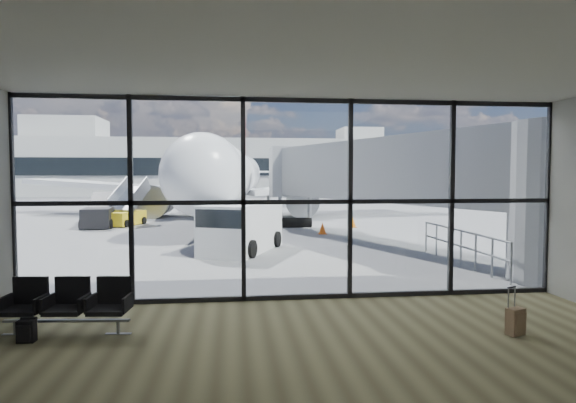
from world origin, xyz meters
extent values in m
plane|color=slate|center=(0.00, 40.00, 0.00)|extent=(220.00, 220.00, 0.00)
cube|color=brown|center=(0.00, -4.00, 0.01)|extent=(12.00, 8.00, 0.01)
cube|color=silver|center=(0.00, -4.00, 4.50)|extent=(12.00, 8.00, 0.02)
cube|color=beige|center=(0.00, -8.00, 2.25)|extent=(12.00, 0.02, 4.50)
cube|color=white|center=(0.00, 0.00, 2.25)|extent=(12.00, 0.04, 4.50)
cube|color=black|center=(0.00, 0.00, 0.06)|extent=(12.00, 0.12, 0.10)
cube|color=black|center=(0.00, 0.00, 2.20)|extent=(12.00, 0.12, 0.10)
cube|color=black|center=(0.00, 0.00, 4.44)|extent=(12.00, 0.12, 0.10)
cube|color=black|center=(-6.00, 0.00, 2.25)|extent=(0.10, 0.12, 4.50)
cube|color=black|center=(-3.60, 0.00, 2.25)|extent=(0.10, 0.12, 4.50)
cube|color=black|center=(-1.20, 0.00, 2.25)|extent=(0.10, 0.12, 4.50)
cube|color=black|center=(1.20, 0.00, 2.25)|extent=(0.10, 0.12, 4.50)
cube|color=black|center=(3.60, 0.00, 2.25)|extent=(0.10, 0.12, 4.50)
cube|color=black|center=(6.00, 0.00, 2.25)|extent=(0.10, 0.12, 4.50)
cylinder|color=gray|center=(7.20, 1.00, 2.10)|extent=(2.80, 2.80, 4.20)
cube|color=gray|center=(4.55, 8.00, 3.00)|extent=(7.45, 14.81, 2.40)
cube|color=gray|center=(1.90, 15.00, 3.00)|extent=(2.60, 2.20, 2.60)
cylinder|color=gray|center=(1.10, 15.00, 0.90)|extent=(0.20, 0.20, 1.80)
cylinder|color=gray|center=(2.70, 15.00, 0.90)|extent=(0.20, 0.20, 1.80)
cylinder|color=black|center=(1.90, 15.00, 0.25)|extent=(1.80, 0.56, 0.56)
cylinder|color=gray|center=(5.60, 0.80, 0.55)|extent=(0.06, 0.06, 1.10)
cylinder|color=gray|center=(5.60, 1.70, 0.55)|extent=(0.06, 0.06, 1.10)
cylinder|color=gray|center=(5.60, 2.60, 0.55)|extent=(0.06, 0.06, 1.10)
cylinder|color=gray|center=(5.60, 3.50, 0.55)|extent=(0.06, 0.06, 1.10)
cylinder|color=gray|center=(5.60, 4.40, 0.55)|extent=(0.06, 0.06, 1.10)
cylinder|color=gray|center=(5.60, 5.30, 0.55)|extent=(0.06, 0.06, 1.10)
cylinder|color=gray|center=(5.60, 6.20, 0.55)|extent=(0.06, 0.06, 1.10)
cylinder|color=gray|center=(5.60, 3.50, 1.08)|extent=(0.06, 5.40, 0.06)
cylinder|color=gray|center=(5.60, 3.50, 0.60)|extent=(0.06, 5.40, 0.06)
cube|color=#A8A8A4|center=(0.00, 62.00, 4.00)|extent=(80.00, 12.00, 8.00)
cube|color=black|center=(0.00, 55.90, 4.00)|extent=(80.00, 0.20, 2.40)
cube|color=#A8A8A4|center=(-25.00, 62.00, 9.50)|extent=(10.00, 8.00, 3.00)
cube|color=#A8A8A4|center=(18.00, 62.00, 9.00)|extent=(6.00, 6.00, 2.00)
cylinder|color=#382619|center=(-33.00, 72.00, 1.71)|extent=(0.50, 0.50, 3.42)
sphere|color=black|center=(-33.00, 72.00, 5.89)|extent=(6.27, 6.27, 6.27)
cylinder|color=#382619|center=(-27.00, 72.00, 1.35)|extent=(0.50, 0.50, 2.70)
sphere|color=black|center=(-27.00, 72.00, 4.65)|extent=(4.95, 4.95, 4.95)
cylinder|color=#382619|center=(-21.00, 72.00, 1.53)|extent=(0.50, 0.50, 3.06)
sphere|color=black|center=(-21.00, 72.00, 5.27)|extent=(5.61, 5.61, 5.61)
cylinder|color=#382619|center=(-15.00, 72.00, 1.71)|extent=(0.50, 0.50, 3.42)
sphere|color=black|center=(-15.00, 72.00, 5.89)|extent=(6.27, 6.27, 6.27)
cube|color=gray|center=(-4.34, -1.92, 0.25)|extent=(2.19, 0.29, 0.04)
cube|color=black|center=(-5.08, -1.85, 0.44)|extent=(0.67, 0.63, 0.08)
cube|color=black|center=(-5.05, -1.57, 0.70)|extent=(0.62, 0.13, 0.55)
cube|color=black|center=(-4.34, -1.92, 0.44)|extent=(0.67, 0.63, 0.08)
cube|color=black|center=(-4.31, -1.64, 0.70)|extent=(0.62, 0.13, 0.55)
cube|color=black|center=(-3.59, -1.99, 0.44)|extent=(0.67, 0.63, 0.08)
cube|color=black|center=(-3.57, -1.72, 0.70)|extent=(0.62, 0.13, 0.55)
cylinder|color=gray|center=(-5.23, -1.83, 0.12)|extent=(0.06, 0.06, 0.25)
cylinder|color=gray|center=(-3.44, -2.01, 0.12)|extent=(0.06, 0.06, 0.25)
cube|color=black|center=(-4.87, -2.26, 0.19)|extent=(0.29, 0.19, 0.38)
cube|color=black|center=(-4.87, -2.37, 0.19)|extent=(0.23, 0.07, 0.26)
cylinder|color=black|center=(-4.86, -2.18, 0.38)|extent=(0.26, 0.09, 0.07)
cube|color=#836649|center=(3.45, -2.86, 0.25)|extent=(0.36, 0.29, 0.46)
cube|color=#836649|center=(3.49, -2.96, 0.25)|extent=(0.25, 0.13, 0.34)
cylinder|color=gray|center=(3.34, -2.81, 0.64)|extent=(0.02, 0.02, 0.39)
cylinder|color=gray|center=(3.50, -2.75, 0.64)|extent=(0.02, 0.02, 0.39)
cube|color=black|center=(3.42, -2.78, 0.83)|extent=(0.20, 0.10, 0.02)
cylinder|color=black|center=(3.34, -2.81, 0.03)|extent=(0.04, 0.06, 0.05)
cylinder|color=black|center=(3.50, -2.75, 0.03)|extent=(0.04, 0.06, 0.05)
cylinder|color=white|center=(-1.55, 23.33, 2.82)|extent=(5.68, 28.34, 3.47)
sphere|color=white|center=(-2.66, 9.29, 2.82)|extent=(3.47, 3.47, 3.47)
cone|color=white|center=(-0.26, 39.70, 3.10)|extent=(3.90, 5.89, 3.47)
cube|color=black|center=(-2.62, 9.85, 3.28)|extent=(2.15, 1.29, 0.47)
cube|color=white|center=(-9.43, 24.89, 2.02)|extent=(14.22, 8.34, 1.11)
cylinder|color=black|center=(-6.49, 22.77, 1.08)|extent=(2.22, 3.34, 1.97)
cube|color=white|center=(-3.29, 39.46, 3.19)|extent=(5.43, 3.09, 0.17)
cube|color=white|center=(6.47, 23.63, 2.02)|extent=(14.43, 6.38, 1.11)
cylinder|color=black|center=(3.24, 22.01, 1.08)|extent=(2.22, 3.34, 1.97)
cube|color=white|center=(2.70, 38.99, 3.19)|extent=(5.34, 2.35, 0.17)
cube|color=maroon|center=(-0.26, 39.70, 6.19)|extent=(0.56, 3.58, 5.63)
cylinder|color=gray|center=(-2.51, 11.16, 0.66)|extent=(0.19, 0.19, 1.31)
cylinder|color=black|center=(-2.51, 11.16, 0.33)|extent=(0.29, 0.67, 0.66)
cylinder|color=black|center=(-4.14, 24.00, 0.42)|extent=(0.49, 0.93, 0.90)
cylinder|color=black|center=(1.10, 23.59, 0.42)|extent=(0.49, 0.93, 0.90)
cube|color=white|center=(-1.09, 7.14, 0.88)|extent=(3.26, 4.42, 1.76)
cube|color=black|center=(-1.70, 5.77, 1.37)|extent=(1.96, 1.65, 0.62)
cylinder|color=black|center=(-2.43, 6.29, 0.31)|extent=(0.45, 0.65, 0.62)
cylinder|color=black|center=(-0.82, 5.57, 0.31)|extent=(0.45, 0.65, 0.62)
cylinder|color=black|center=(-1.36, 8.71, 0.31)|extent=(0.45, 0.65, 0.62)
cylinder|color=black|center=(0.26, 7.99, 0.31)|extent=(0.45, 0.65, 0.62)
cube|color=black|center=(-8.63, 16.31, 0.56)|extent=(1.77, 3.19, 1.01)
cube|color=black|center=(-8.77, 17.52, 1.32)|extent=(1.50, 2.65, 1.04)
cylinder|color=black|center=(-9.21, 15.22, 0.25)|extent=(0.26, 0.53, 0.51)
cylinder|color=black|center=(-7.81, 15.39, 0.25)|extent=(0.26, 0.53, 0.51)
cylinder|color=black|center=(-9.45, 17.24, 0.25)|extent=(0.26, 0.53, 0.51)
cylinder|color=black|center=(-8.04, 17.40, 0.25)|extent=(0.26, 0.53, 0.51)
cube|color=gold|center=(-7.54, 17.18, 0.42)|extent=(2.23, 2.92, 0.74)
cube|color=gray|center=(-7.30, 17.88, 1.48)|extent=(1.90, 2.40, 1.37)
cylinder|color=black|center=(-8.54, 16.54, 0.20)|extent=(0.31, 0.44, 0.41)
cylinder|color=black|center=(-7.14, 16.07, 0.20)|extent=(0.31, 0.44, 0.41)
cylinder|color=black|center=(-7.94, 18.29, 0.20)|extent=(0.31, 0.44, 0.41)
cylinder|color=black|center=(-6.55, 17.81, 0.20)|extent=(0.31, 0.44, 0.41)
cube|color=orange|center=(0.83, 14.23, 0.01)|extent=(0.37, 0.37, 0.03)
cone|color=orange|center=(0.83, 14.23, 0.27)|extent=(0.36, 0.36, 0.53)
cube|color=#E6550C|center=(2.83, 11.91, 0.01)|extent=(0.39, 0.39, 0.03)
cone|color=#E6550C|center=(2.83, 11.91, 0.28)|extent=(0.37, 0.37, 0.56)
cube|color=orange|center=(5.00, 14.68, 0.01)|extent=(0.40, 0.40, 0.03)
cone|color=orange|center=(5.00, 14.68, 0.29)|extent=(0.39, 0.39, 0.58)
camera|label=1|loc=(-1.44, -10.60, 2.78)|focal=30.00mm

